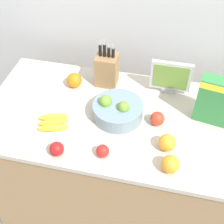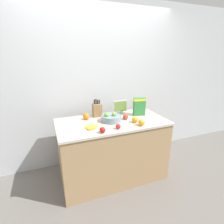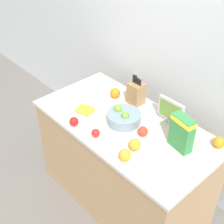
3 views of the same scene
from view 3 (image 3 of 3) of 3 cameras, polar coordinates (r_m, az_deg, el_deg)
The scene contains 15 objects.
ground_plane at distance 3.12m, azimuth 1.97°, elevation -15.00°, with size 14.00×14.00×0.00m, color slate.
wall_back at distance 2.67m, azimuth 12.07°, elevation 10.40°, with size 9.00×0.06×2.60m.
counter at distance 2.78m, azimuth 2.16°, elevation -9.20°, with size 1.52×0.78×0.90m.
knife_block at distance 2.66m, azimuth 4.45°, elevation 3.50°, with size 0.13×0.12×0.30m.
small_monitor at distance 2.46m, azimuth 10.67°, elevation 0.19°, with size 0.23×0.03×0.21m.
cereal_box at distance 2.22m, azimuth 12.66°, elevation -3.53°, with size 0.19×0.11×0.27m.
fruit_bowl at distance 2.46m, azimuth 2.08°, elevation -0.98°, with size 0.27×0.27×0.13m.
banana_bunch at distance 2.60m, azimuth -4.96°, elevation 0.44°, with size 0.19×0.16×0.04m.
apple_near_bananas at distance 2.45m, azimuth -6.98°, elevation -1.74°, with size 0.07×0.07×0.07m, color red.
apple_by_knife_block at distance 2.35m, azimuth 5.67°, elevation -3.54°, with size 0.08×0.08×0.08m, color red.
apple_middle at distance 2.34m, azimuth -3.00°, elevation -3.85°, with size 0.06×0.06×0.06m, color red.
orange_back_center at distance 2.14m, azimuth 2.35°, elevation -7.88°, with size 0.09×0.09×0.09m, color orange.
orange_front_center at distance 2.22m, azimuth 4.17°, elevation -6.00°, with size 0.09×0.09×0.09m, color orange.
orange_mid_left at distance 2.37m, azimuth 18.96°, elevation -5.26°, with size 0.09×0.09×0.09m, color orange.
orange_front_right at distance 2.75m, azimuth 0.58°, elevation 3.49°, with size 0.09×0.09×0.09m, color orange.
Camera 3 is at (1.37, -1.39, 2.43)m, focal length 50.00 mm.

